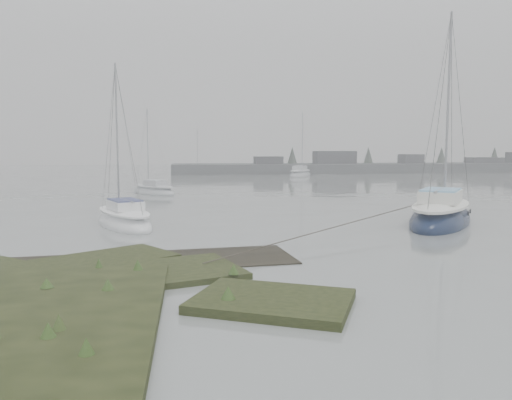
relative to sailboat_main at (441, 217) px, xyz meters
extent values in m
plane|color=slate|center=(-10.55, 19.13, -0.34)|extent=(160.00, 160.00, 0.00)
cube|color=#4C4F51|center=(15.45, 51.13, 0.26)|extent=(60.00, 8.00, 1.60)
cube|color=#424247|center=(-0.55, 50.13, 1.06)|extent=(4.00, 3.00, 2.20)
cube|color=#424247|center=(9.45, 50.13, 1.46)|extent=(6.00, 3.00, 3.00)
cube|color=#424247|center=(21.45, 50.13, 1.21)|extent=(3.00, 3.00, 2.50)
cube|color=#424247|center=(33.45, 50.13, 0.96)|extent=(5.00, 3.00, 2.00)
cone|color=#384238|center=(3.45, 52.13, 1.86)|extent=(2.00, 2.00, 3.50)
cone|color=#384238|center=(15.45, 52.13, 1.86)|extent=(2.00, 2.00, 3.50)
cone|color=#384238|center=(27.45, 52.13, 1.86)|extent=(2.00, 2.00, 3.50)
cone|color=#384238|center=(36.45, 52.13, 1.86)|extent=(2.00, 2.00, 3.50)
ellipsoid|color=black|center=(0.01, 0.01, -0.21)|extent=(6.62, 7.75, 1.88)
ellipsoid|color=white|center=(0.01, 0.01, 0.55)|extent=(5.62, 6.65, 0.53)
cube|color=white|center=(-0.19, -0.25, 1.01)|extent=(2.90, 3.12, 0.55)
cube|color=#84B9DF|center=(-0.19, -0.25, 1.32)|extent=(2.68, 2.88, 0.09)
cylinder|color=#939399|center=(0.60, 0.82, 5.36)|extent=(0.12, 0.12, 8.84)
cylinder|color=#939399|center=(-0.32, -0.43, 1.32)|extent=(1.91, 2.56, 0.10)
ellipsoid|color=white|center=(-14.98, 1.27, -0.24)|extent=(4.07, 6.06, 1.40)
ellipsoid|color=white|center=(-14.98, 1.27, 0.32)|extent=(3.42, 5.22, 0.40)
cube|color=white|center=(-14.88, 1.04, 0.67)|extent=(1.93, 2.31, 0.41)
cube|color=navy|center=(-14.88, 1.04, 0.90)|extent=(1.79, 2.13, 0.07)
cylinder|color=#939399|center=(-15.28, 1.95, 3.91)|extent=(0.09, 0.09, 6.61)
cylinder|color=#939399|center=(-14.82, 0.89, 0.90)|extent=(1.00, 2.15, 0.07)
ellipsoid|color=silver|center=(-14.84, 18.08, -0.25)|extent=(4.56, 5.11, 1.26)
ellipsoid|color=silver|center=(-14.84, 18.08, 0.25)|extent=(3.88, 4.38, 0.36)
cube|color=silver|center=(-14.70, 17.90, 0.56)|extent=(1.98, 2.08, 0.37)
cube|color=silver|center=(-14.70, 17.90, 0.77)|extent=(1.83, 1.92, 0.06)
cylinder|color=#939399|center=(-15.25, 18.60, 3.47)|extent=(0.08, 0.08, 5.92)
cylinder|color=#939399|center=(-14.60, 17.79, 0.77)|extent=(1.35, 1.66, 0.07)
ellipsoid|color=silver|center=(2.42, 41.85, -0.23)|extent=(5.01, 6.69, 1.57)
ellipsoid|color=white|center=(2.42, 41.85, 0.40)|extent=(4.23, 5.75, 0.44)
cube|color=white|center=(2.29, 41.61, 0.79)|extent=(2.29, 2.61, 0.46)
cube|color=silver|center=(2.29, 41.61, 1.05)|extent=(2.12, 2.41, 0.07)
cylinder|color=#939399|center=(2.83, 42.58, 4.42)|extent=(0.10, 0.10, 7.40)
cylinder|color=#939399|center=(2.20, 41.45, 1.05)|extent=(1.33, 2.30, 0.08)
ellipsoid|color=#ADB4B7|center=(-10.37, 52.05, -0.25)|extent=(4.65, 4.63, 1.20)
ellipsoid|color=white|center=(-10.37, 52.05, 0.23)|extent=(3.97, 3.95, 0.34)
cube|color=white|center=(-10.22, 51.90, 0.52)|extent=(1.95, 1.94, 0.35)
cube|color=silver|center=(-10.22, 51.90, 0.72)|extent=(1.80, 1.79, 0.06)
cylinder|color=#939399|center=(-10.82, 52.49, 3.30)|extent=(0.08, 0.08, 5.65)
cylinder|color=#939399|center=(-10.12, 51.80, 0.72)|extent=(1.45, 1.43, 0.06)
camera|label=1|loc=(-11.87, -22.33, 3.23)|focal=35.00mm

